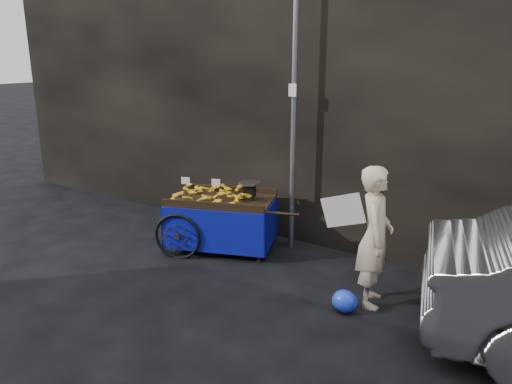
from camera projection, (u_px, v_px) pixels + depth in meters
The scene contains 6 objects.
ground at pixel (225, 272), 6.86m from camera, with size 80.00×80.00×0.00m, color black.
building_wall at pixel (339, 79), 8.03m from camera, with size 13.50×2.00×5.00m.
street_pole at pixel (294, 118), 7.18m from camera, with size 0.12×0.10×4.00m.
banana_cart at pixel (218, 204), 7.53m from camera, with size 2.30×1.62×1.15m.
vendor at pixel (375, 237), 5.82m from camera, with size 0.95×0.72×1.70m.
plastic_bag at pixel (345, 301), 5.79m from camera, with size 0.30×0.24×0.27m, color blue.
Camera 1 is at (3.86, -4.98, 2.96)m, focal length 35.00 mm.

